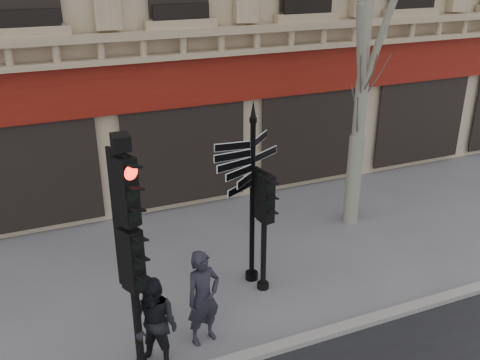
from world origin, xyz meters
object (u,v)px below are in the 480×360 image
object	(u,v)px
fingerpost	(253,164)
pedestrian_a	(203,298)
traffic_signal_main	(129,234)
pedestrian_b	(155,326)
traffic_signal_secondary	(264,211)

from	to	relation	value
fingerpost	pedestrian_a	bearing A→B (deg)	-155.89
traffic_signal_main	pedestrian_b	xyz separation A→B (m)	(0.29, 0.01, -1.84)
traffic_signal_secondary	pedestrian_b	xyz separation A→B (m)	(-2.70, -1.45, -0.97)
pedestrian_a	traffic_signal_secondary	bearing A→B (deg)	17.99
traffic_signal_secondary	pedestrian_b	size ratio (longest dim) A/B	1.50
fingerpost	pedestrian_b	bearing A→B (deg)	-162.96
fingerpost	traffic_signal_secondary	xyz separation A→B (m)	(0.08, -0.42, -0.87)
fingerpost	traffic_signal_main	size ratio (longest dim) A/B	0.94
traffic_signal_main	pedestrian_b	bearing A→B (deg)	-22.84
pedestrian_b	traffic_signal_secondary	bearing A→B (deg)	74.43
traffic_signal_secondary	pedestrian_a	world-z (taller)	traffic_signal_secondary
fingerpost	pedestrian_a	size ratio (longest dim) A/B	2.18
pedestrian_a	fingerpost	bearing A→B (deg)	28.35
traffic_signal_secondary	pedestrian_b	distance (m)	3.22
pedestrian_a	pedestrian_b	size ratio (longest dim) A/B	1.05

